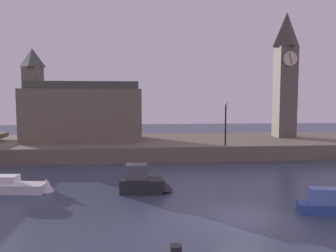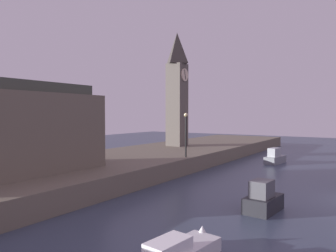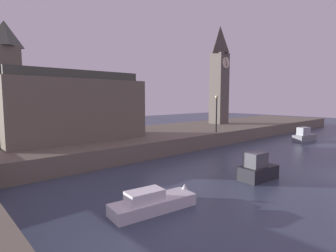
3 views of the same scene
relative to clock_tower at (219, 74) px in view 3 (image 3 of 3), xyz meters
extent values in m
cube|color=#6B6051|center=(-11.79, -1.10, -8.22)|extent=(70.00, 12.00, 1.50)
cube|color=#5B544C|center=(0.00, 0.01, -2.26)|extent=(2.11, 2.11, 10.41)
cylinder|color=beige|center=(0.00, -1.11, 1.50)|extent=(1.61, 0.12, 1.61)
cube|color=black|center=(0.00, -1.18, 1.50)|extent=(0.42, 0.04, 1.25)
pyramid|color=#403A35|center=(0.00, 0.01, 4.91)|extent=(2.32, 2.32, 3.95)
cube|color=#6B6051|center=(-22.86, -1.04, -4.72)|extent=(12.28, 5.34, 5.50)
cube|color=#6B6051|center=(-28.11, -1.04, -3.57)|extent=(1.79, 1.79, 7.79)
pyramid|color=#474C42|center=(-28.11, -1.04, 1.31)|extent=(1.97, 1.97, 1.97)
cube|color=#42473D|center=(-22.86, -1.04, -1.57)|extent=(11.66, 3.20, 0.80)
cylinder|color=black|center=(-8.76, -6.38, -5.57)|extent=(0.16, 0.16, 3.81)
sphere|color=#F2E099|center=(-8.76, -6.38, -3.48)|extent=(0.36, 0.36, 0.36)
cube|color=gray|center=(1.84, -11.88, -8.56)|extent=(3.51, 1.70, 0.82)
cube|color=#A8ADB2|center=(1.43, -11.88, -7.67)|extent=(1.77, 1.10, 0.96)
cone|color=gray|center=(3.52, -11.88, -8.52)|extent=(1.27, 1.27, 0.84)
cube|color=silver|center=(-25.19, -15.49, -8.68)|extent=(4.38, 1.85, 0.58)
cube|color=white|center=(-25.70, -15.49, -8.13)|extent=(1.85, 1.14, 0.53)
cone|color=silver|center=(-23.06, -15.49, -8.65)|extent=(1.35, 1.35, 1.06)
cube|color=#232328|center=(-16.88, -16.22, -8.52)|extent=(2.81, 1.70, 0.89)
cube|color=#515156|center=(-17.20, -16.22, -7.60)|extent=(1.44, 1.14, 0.96)
cone|color=#232328|center=(-15.53, -16.22, -8.48)|extent=(1.43, 1.43, 0.67)
camera|label=1|loc=(-17.07, -37.01, -2.89)|focal=35.06mm
camera|label=2|loc=(-35.18, -21.71, -3.39)|focal=34.65mm
camera|label=3|loc=(-33.00, -25.25, -3.58)|focal=28.88mm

